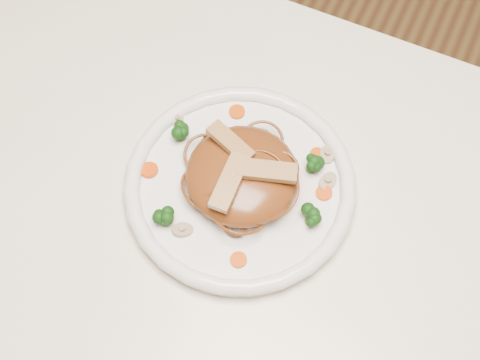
% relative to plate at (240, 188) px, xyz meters
% --- Properties ---
extents(table, '(1.20, 0.80, 0.75)m').
position_rel_plate_xyz_m(table, '(0.10, -0.09, -0.11)').
color(table, white).
rests_on(table, ground).
extents(plate, '(0.29, 0.29, 0.02)m').
position_rel_plate_xyz_m(plate, '(0.00, 0.00, 0.00)').
color(plate, white).
rests_on(plate, table).
extents(noodle_mound, '(0.16, 0.16, 0.04)m').
position_rel_plate_xyz_m(noodle_mound, '(0.00, 0.00, 0.03)').
color(noodle_mound, brown).
rests_on(noodle_mound, plate).
extents(chicken_a, '(0.07, 0.05, 0.01)m').
position_rel_plate_xyz_m(chicken_a, '(0.03, 0.01, 0.06)').
color(chicken_a, tan).
rests_on(chicken_a, noodle_mound).
extents(chicken_b, '(0.07, 0.04, 0.01)m').
position_rel_plate_xyz_m(chicken_b, '(-0.02, 0.02, 0.06)').
color(chicken_b, tan).
rests_on(chicken_b, noodle_mound).
extents(chicken_c, '(0.03, 0.07, 0.01)m').
position_rel_plate_xyz_m(chicken_c, '(-0.00, -0.03, 0.06)').
color(chicken_c, tan).
rests_on(chicken_c, noodle_mound).
extents(broccoli_0, '(0.04, 0.04, 0.03)m').
position_rel_plate_xyz_m(broccoli_0, '(0.07, 0.06, 0.02)').
color(broccoli_0, '#0F470E').
rests_on(broccoli_0, plate).
extents(broccoli_1, '(0.03, 0.03, 0.03)m').
position_rel_plate_xyz_m(broccoli_1, '(-0.10, 0.03, 0.02)').
color(broccoli_1, '#0F470E').
rests_on(broccoli_1, plate).
extents(broccoli_2, '(0.03, 0.03, 0.03)m').
position_rel_plate_xyz_m(broccoli_2, '(-0.06, -0.08, 0.02)').
color(broccoli_2, '#0F470E').
rests_on(broccoli_2, plate).
extents(broccoli_3, '(0.03, 0.03, 0.03)m').
position_rel_plate_xyz_m(broccoli_3, '(0.10, -0.01, 0.02)').
color(broccoli_3, '#0F470E').
rests_on(broccoli_3, plate).
extents(carrot_0, '(0.02, 0.02, 0.00)m').
position_rel_plate_xyz_m(carrot_0, '(0.07, 0.08, 0.01)').
color(carrot_0, '#E64808').
rests_on(carrot_0, plate).
extents(carrot_1, '(0.02, 0.02, 0.00)m').
position_rel_plate_xyz_m(carrot_1, '(-0.11, -0.03, 0.01)').
color(carrot_1, '#E64808').
rests_on(carrot_1, plate).
extents(carrot_2, '(0.03, 0.03, 0.00)m').
position_rel_plate_xyz_m(carrot_2, '(0.10, 0.03, 0.01)').
color(carrot_2, '#E64808').
rests_on(carrot_2, plate).
extents(carrot_3, '(0.02, 0.02, 0.00)m').
position_rel_plate_xyz_m(carrot_3, '(-0.05, 0.09, 0.01)').
color(carrot_3, '#E64808').
rests_on(carrot_3, plate).
extents(carrot_4, '(0.02, 0.02, 0.00)m').
position_rel_plate_xyz_m(carrot_4, '(0.04, -0.09, 0.01)').
color(carrot_4, '#E64808').
rests_on(carrot_4, plate).
extents(mushroom_0, '(0.04, 0.04, 0.01)m').
position_rel_plate_xyz_m(mushroom_0, '(-0.04, -0.08, 0.01)').
color(mushroom_0, '#C1B091').
rests_on(mushroom_0, plate).
extents(mushroom_1, '(0.03, 0.03, 0.01)m').
position_rel_plate_xyz_m(mushroom_1, '(0.10, 0.05, 0.01)').
color(mushroom_1, '#C1B091').
rests_on(mushroom_1, plate).
extents(mushroom_2, '(0.03, 0.03, 0.01)m').
position_rel_plate_xyz_m(mushroom_2, '(-0.11, 0.05, 0.01)').
color(mushroom_2, '#C1B091').
rests_on(mushroom_2, plate).
extents(mushroom_3, '(0.03, 0.03, 0.01)m').
position_rel_plate_xyz_m(mushroom_3, '(0.08, 0.08, 0.01)').
color(mushroom_3, '#C1B091').
rests_on(mushroom_3, plate).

